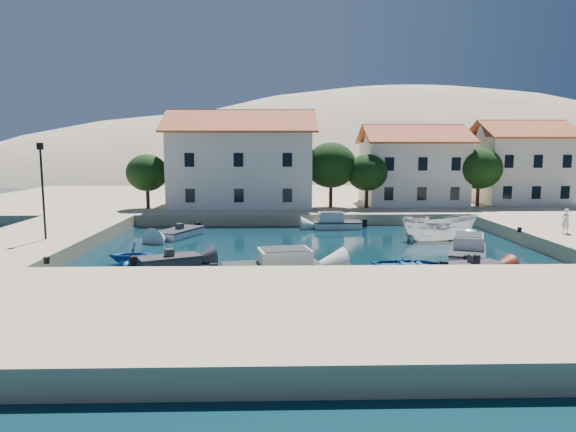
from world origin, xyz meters
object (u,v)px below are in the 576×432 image
object	(u,v)px
building_right	(519,161)
rowboat_south	(410,270)
building_left	(241,157)
lamppost	(42,182)
cabin_cruiser_east	(468,251)
cabin_cruiser_south	(272,267)
boat_east	(439,241)
building_mid	(412,164)
pedestrian	(565,221)

from	to	relation	value
building_right	rowboat_south	xyz separation A→B (m)	(-18.89, -26.98, -5.47)
building_left	rowboat_south	world-z (taller)	building_left
building_left	lamppost	world-z (taller)	building_left
building_left	cabin_cruiser_east	bearing A→B (deg)	-54.81
cabin_cruiser_south	boat_east	distance (m)	16.09
cabin_cruiser_east	building_mid	bearing A→B (deg)	15.80
building_mid	cabin_cruiser_south	xyz separation A→B (m)	(-14.76, -26.93, -4.75)
building_left	pedestrian	distance (m)	30.31
lamppost	building_right	bearing A→B (deg)	27.93
building_left	rowboat_south	xyz separation A→B (m)	(11.11, -24.98, -5.94)
lamppost	building_left	bearing A→B (deg)	60.10
building_left	building_mid	bearing A→B (deg)	3.18
building_mid	lamppost	bearing A→B (deg)	-144.55
lamppost	rowboat_south	world-z (taller)	lamppost
lamppost	rowboat_south	bearing A→B (deg)	-12.41
cabin_cruiser_east	pedestrian	distance (m)	8.90
cabin_cruiser_south	boat_east	xyz separation A→B (m)	(12.48, 10.15, -0.48)
cabin_cruiser_east	cabin_cruiser_south	bearing A→B (deg)	129.60
building_mid	cabin_cruiser_south	distance (m)	31.07
building_mid	boat_east	world-z (taller)	building_mid
building_mid	cabin_cruiser_south	size ratio (longest dim) A/B	1.85
rowboat_south	boat_east	world-z (taller)	boat_east
building_left	building_right	bearing A→B (deg)	3.81
building_mid	cabin_cruiser_east	distance (m)	23.63
building_right	pedestrian	distance (m)	21.83
rowboat_south	cabin_cruiser_east	distance (m)	5.34
cabin_cruiser_south	rowboat_south	distance (m)	7.94
rowboat_south	pedestrian	size ratio (longest dim) A/B	2.46
cabin_cruiser_south	cabin_cruiser_east	xyz separation A→B (m)	(12.28, 3.91, -0.00)
building_right	rowboat_south	world-z (taller)	building_right
building_right	lamppost	world-z (taller)	building_right
building_right	cabin_cruiser_south	distance (m)	39.00
boat_east	pedestrian	xyz separation A→B (m)	(7.89, -2.78, 1.86)
lamppost	cabin_cruiser_south	bearing A→B (deg)	-21.91
building_right	boat_east	xyz separation A→B (m)	(-14.28, -17.78, -5.47)
rowboat_south	building_right	bearing A→B (deg)	-38.93
building_left	boat_east	xyz separation A→B (m)	(15.72, -15.78, -5.94)
building_mid	building_right	xyz separation A→B (m)	(12.00, 1.00, 0.25)
cabin_cruiser_south	boat_east	bearing A→B (deg)	27.91
building_right	cabin_cruiser_east	xyz separation A→B (m)	(-14.48, -24.02, -5.00)
cabin_cruiser_south	cabin_cruiser_east	size ratio (longest dim) A/B	1.02
rowboat_south	pedestrian	distance (m)	14.17
cabin_cruiser_south	building_mid	bearing A→B (deg)	50.06
cabin_cruiser_south	rowboat_south	world-z (taller)	cabin_cruiser_south
building_mid	boat_east	bearing A→B (deg)	-97.74
building_mid	rowboat_south	distance (m)	27.38
building_mid	boat_east	xyz separation A→B (m)	(-2.28, -16.78, -5.22)
building_right	pedestrian	bearing A→B (deg)	-107.26
building_mid	pedestrian	world-z (taller)	building_mid
building_right	lamppost	bearing A→B (deg)	-152.07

